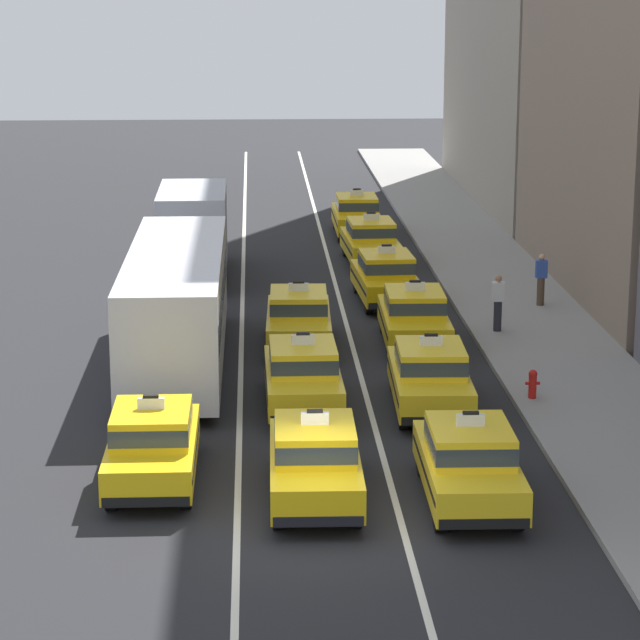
# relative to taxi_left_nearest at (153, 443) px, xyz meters

# --- Properties ---
(ground_plane) EXTENTS (160.00, 160.00, 0.00)m
(ground_plane) POSITION_rel_taxi_left_nearest_xyz_m (3.38, -2.68, -0.88)
(ground_plane) COLOR #232326
(lane_stripe_left_center) EXTENTS (0.14, 80.00, 0.01)m
(lane_stripe_left_center) POSITION_rel_taxi_left_nearest_xyz_m (1.78, 17.32, -0.87)
(lane_stripe_left_center) COLOR silver
(lane_stripe_left_center) RESTS_ON ground
(lane_stripe_center_right) EXTENTS (0.14, 80.00, 0.01)m
(lane_stripe_center_right) POSITION_rel_taxi_left_nearest_xyz_m (4.98, 17.32, -0.87)
(lane_stripe_center_right) COLOR silver
(lane_stripe_center_right) RESTS_ON ground
(sidewalk_curb) EXTENTS (4.00, 90.00, 0.15)m
(sidewalk_curb) POSITION_rel_taxi_left_nearest_xyz_m (10.58, 12.32, -0.80)
(sidewalk_curb) COLOR gray
(sidewalk_curb) RESTS_ON ground
(taxi_left_nearest) EXTENTS (1.83, 4.56, 1.96)m
(taxi_left_nearest) POSITION_rel_taxi_left_nearest_xyz_m (0.00, 0.00, 0.00)
(taxi_left_nearest) COLOR black
(taxi_left_nearest) RESTS_ON ground
(bus_left_second) EXTENTS (2.56, 11.21, 3.22)m
(bus_left_second) POSITION_rel_taxi_left_nearest_xyz_m (0.06, 9.05, 0.94)
(bus_left_second) COLOR black
(bus_left_second) RESTS_ON ground
(box_truck_left_third) EXTENTS (2.34, 6.98, 3.27)m
(box_truck_left_third) POSITION_rel_taxi_left_nearest_xyz_m (0.07, 20.74, 0.90)
(box_truck_left_third) COLOR black
(box_truck_left_third) RESTS_ON ground
(taxi_center_nearest) EXTENTS (1.87, 4.58, 1.96)m
(taxi_center_nearest) POSITION_rel_taxi_left_nearest_xyz_m (3.34, -1.17, 0.00)
(taxi_center_nearest) COLOR black
(taxi_center_nearest) RESTS_ON ground
(taxi_center_second) EXTENTS (1.86, 4.58, 1.96)m
(taxi_center_second) POSITION_rel_taxi_left_nearest_xyz_m (3.33, 5.10, 0.00)
(taxi_center_second) COLOR black
(taxi_center_second) RESTS_ON ground
(taxi_center_third) EXTENTS (1.94, 4.61, 1.96)m
(taxi_center_third) POSITION_rel_taxi_left_nearest_xyz_m (3.42, 11.03, 0.00)
(taxi_center_third) COLOR black
(taxi_center_third) RESTS_ON ground
(taxi_right_nearest) EXTENTS (1.87, 4.58, 1.96)m
(taxi_right_nearest) POSITION_rel_taxi_left_nearest_xyz_m (6.44, -1.43, 0.00)
(taxi_right_nearest) COLOR black
(taxi_right_nearest) RESTS_ON ground
(taxi_right_second) EXTENTS (1.95, 4.61, 1.96)m
(taxi_right_second) POSITION_rel_taxi_left_nearest_xyz_m (6.43, 4.83, 0.00)
(taxi_right_second) COLOR black
(taxi_right_second) RESTS_ON ground
(taxi_right_third) EXTENTS (1.91, 4.59, 1.96)m
(taxi_right_third) POSITION_rel_taxi_left_nearest_xyz_m (6.74, 10.98, 0.00)
(taxi_right_third) COLOR black
(taxi_right_third) RESTS_ON ground
(taxi_right_fourth) EXTENTS (2.01, 4.63, 1.96)m
(taxi_right_fourth) POSITION_rel_taxi_left_nearest_xyz_m (6.45, 16.50, 0.00)
(taxi_right_fourth) COLOR black
(taxi_right_fourth) RESTS_ON ground
(taxi_right_fifth) EXTENTS (1.99, 4.63, 1.96)m
(taxi_right_fifth) POSITION_rel_taxi_left_nearest_xyz_m (6.48, 22.89, 0.00)
(taxi_right_fifth) COLOR black
(taxi_right_fifth) RESTS_ON ground
(taxi_right_sixth) EXTENTS (1.84, 4.57, 1.96)m
(taxi_right_sixth) POSITION_rel_taxi_left_nearest_xyz_m (6.40, 28.83, 0.00)
(taxi_right_sixth) COLOR black
(taxi_right_sixth) RESTS_ON ground
(pedestrian_mid_block) EXTENTS (0.36, 0.24, 1.68)m
(pedestrian_mid_block) POSITION_rel_taxi_left_nearest_xyz_m (9.35, 12.05, 0.13)
(pedestrian_mid_block) COLOR #23232D
(pedestrian_mid_block) RESTS_ON sidewalk_curb
(pedestrian_by_storefront) EXTENTS (0.36, 0.24, 1.66)m
(pedestrian_by_storefront) POSITION_rel_taxi_left_nearest_xyz_m (11.29, 15.31, 0.12)
(pedestrian_by_storefront) COLOR #473828
(pedestrian_by_storefront) RESTS_ON sidewalk_curb
(fire_hydrant) EXTENTS (0.36, 0.22, 0.73)m
(fire_hydrant) POSITION_rel_taxi_left_nearest_xyz_m (9.06, 5.22, -0.33)
(fire_hydrant) COLOR red
(fire_hydrant) RESTS_ON sidewalk_curb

